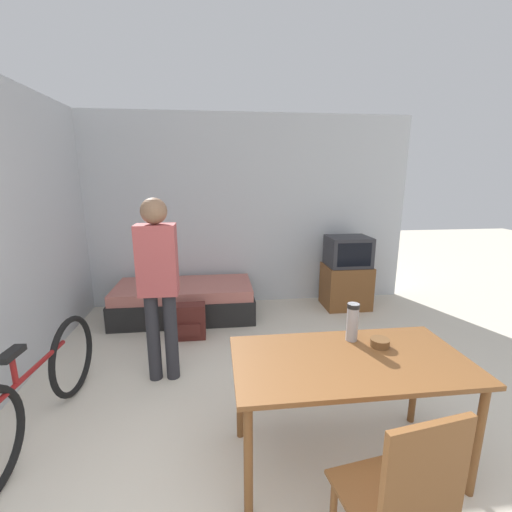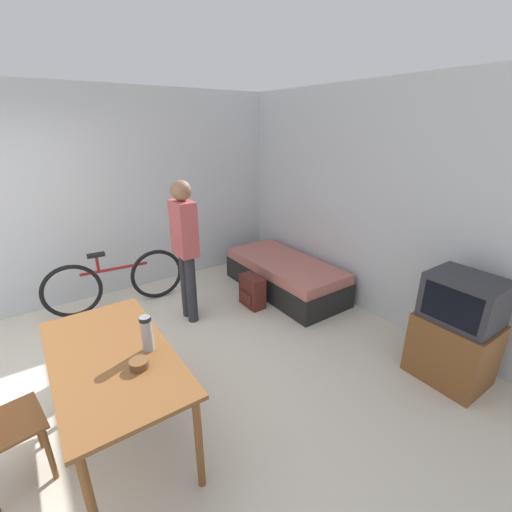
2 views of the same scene
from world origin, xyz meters
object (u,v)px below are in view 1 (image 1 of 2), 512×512
Objects in this scene: dining_table at (349,371)px; bicycle at (37,392)px; thermos_flask at (353,320)px; mate_bowl at (380,343)px; backpack at (190,322)px; tv at (347,274)px; daybed at (185,301)px; person_standing at (158,278)px; wooden_chair at (403,500)px.

bicycle is (-2.11, 0.50, -0.32)m from dining_table.
thermos_flask is 2.12× the size of mate_bowl.
bicycle is at bearing 173.02° from thermos_flask.
backpack is (0.97, 1.43, -0.15)m from bicycle.
tv reaches higher than bicycle.
dining_table is 0.30m from mate_bowl.
thermos_flask is at bearing 143.36° from mate_bowl.
person_standing is (-0.07, -1.43, 0.76)m from daybed.
wooden_chair is 2.92m from backpack.
wooden_chair is 2.41× the size of backpack.
person_standing is (-1.26, 1.90, 0.43)m from wooden_chair.
tv is at bearing 34.78° from bicycle.
daybed is at bearing 99.68° from backpack.
backpack is at bearing 76.96° from person_standing.
backpack is (-2.17, -0.75, -0.29)m from tv.
daybed is 1.09× the size of person_standing.
wooden_chair is 8.02× the size of mate_bowl.
dining_table is at bearing -64.24° from daybed.
dining_table is (1.24, -2.57, 0.45)m from daybed.
person_standing is at bearing 39.16° from bicycle.
daybed is 0.65m from backpack.
tv is 0.60× the size of bicycle.
bicycle reaches higher than daybed.
wooden_chair reaches higher than dining_table.
wooden_chair is at bearing -31.68° from bicycle.
wooden_chair is (-1.10, -3.45, 0.06)m from tv.
tv is 3.83m from bicycle.
mate_bowl is at bearing -36.64° from thermos_flask.
mate_bowl reaches higher than dining_table.
daybed is 4.42× the size of backpack.
tv is at bearing 68.86° from dining_table.
tv is 2.86m from person_standing.
mate_bowl is (0.25, 0.12, 0.11)m from dining_table.
wooden_chair is 2.41m from bicycle.
dining_table reaches higher than backpack.
wooden_chair is at bearing -56.58° from person_standing.
person_standing is at bearing 147.23° from thermos_flask.
tv is at bearing 33.20° from person_standing.
backpack is (0.11, -0.64, -0.02)m from daybed.
daybed is at bearing 67.39° from bicycle.
bicycle is at bearing -112.61° from daybed.
daybed is 2.93m from mate_bowl.
tv is 3.62m from wooden_chair.
dining_table is 1.45× the size of wooden_chair.
bicycle is 1.02× the size of person_standing.
tv is at bearing 2.78° from daybed.
person_standing is 6.40× the size of thermos_flask.
daybed is at bearing 115.76° from dining_table.
dining_table is 5.51× the size of thermos_flask.
thermos_flask is at bearing -32.77° from person_standing.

